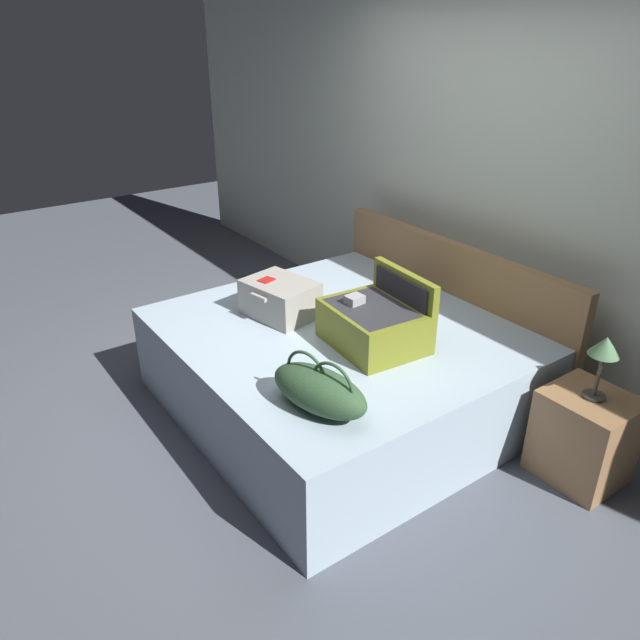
# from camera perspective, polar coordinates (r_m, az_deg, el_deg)

# --- Properties ---
(ground_plane) EXTENTS (12.00, 12.00, 0.00)m
(ground_plane) POSITION_cam_1_polar(r_m,az_deg,el_deg) (3.83, -3.21, -10.07)
(ground_plane) COLOR #4C515B
(back_wall) EXTENTS (8.00, 0.10, 2.60)m
(back_wall) POSITION_cam_1_polar(r_m,az_deg,el_deg) (4.30, 15.64, 12.40)
(back_wall) COLOR #B7C1B2
(back_wall) RESTS_ON ground
(bed) EXTENTS (2.03, 1.88, 0.57)m
(bed) POSITION_cam_1_polar(r_m,az_deg,el_deg) (3.86, 1.71, -4.60)
(bed) COLOR #99ADBC
(bed) RESTS_ON ground
(headboard) EXTENTS (2.07, 0.08, 0.92)m
(headboard) POSITION_cam_1_polar(r_m,az_deg,el_deg) (4.37, 12.02, 1.34)
(headboard) COLOR olive
(headboard) RESTS_ON ground
(hard_case_large) EXTENTS (0.59, 0.50, 0.41)m
(hard_case_large) POSITION_cam_1_polar(r_m,az_deg,el_deg) (3.49, 5.19, -0.19)
(hard_case_large) COLOR olive
(hard_case_large) RESTS_ON bed
(hard_case_medium) EXTENTS (0.50, 0.41, 0.24)m
(hard_case_medium) POSITION_cam_1_polar(r_m,az_deg,el_deg) (3.84, -3.77, 2.05)
(hard_case_medium) COLOR gray
(hard_case_medium) RESTS_ON bed
(duffel_bag) EXTENTS (0.59, 0.37, 0.29)m
(duffel_bag) POSITION_cam_1_polar(r_m,az_deg,el_deg) (2.92, -0.08, -6.58)
(duffel_bag) COLOR #2D4C2D
(duffel_bag) RESTS_ON bed
(pillow_near_headboard) EXTENTS (0.46, 0.39, 0.15)m
(pillow_near_headboard) POSITION_cam_1_polar(r_m,az_deg,el_deg) (4.10, 7.74, 2.82)
(pillow_near_headboard) COLOR #4C724C
(pillow_near_headboard) RESTS_ON bed
(nightstand) EXTENTS (0.44, 0.40, 0.51)m
(nightstand) POSITION_cam_1_polar(r_m,az_deg,el_deg) (3.62, 23.57, -10.00)
(nightstand) COLOR olive
(nightstand) RESTS_ON ground
(table_lamp) EXTENTS (0.16, 0.16, 0.35)m
(table_lamp) POSITION_cam_1_polar(r_m,az_deg,el_deg) (3.36, 25.18, -2.64)
(table_lamp) COLOR #3F3833
(table_lamp) RESTS_ON nightstand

